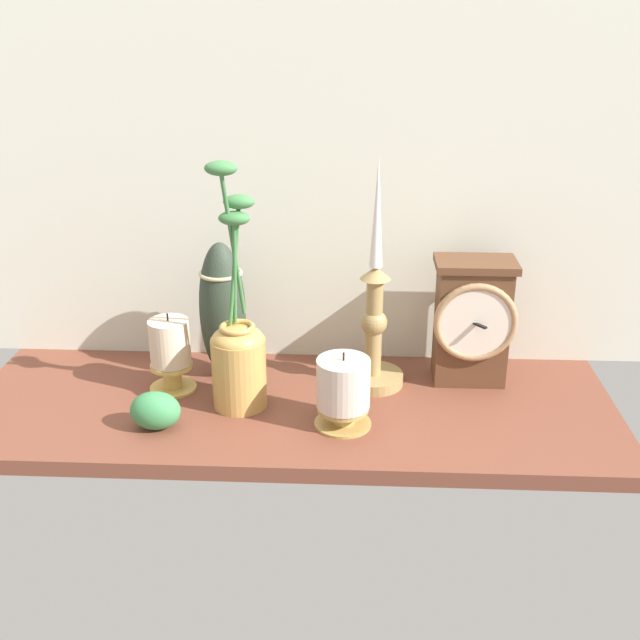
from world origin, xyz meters
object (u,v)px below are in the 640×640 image
brass_vase_jar (238,352)px  candlestick_tall_left (374,325)px  mantel_clock (472,321)px  pillar_candle_front (170,352)px  pillar_candle_near_clock (343,390)px  tall_ceramic_vase (223,310)px

brass_vase_jar → candlestick_tall_left: bearing=22.2°
mantel_clock → brass_vase_jar: size_ratio=0.53×
pillar_candle_front → pillar_candle_near_clock: bearing=-20.0°
mantel_clock → pillar_candle_near_clock: 25.75cm
mantel_clock → candlestick_tall_left: candlestick_tall_left is taller
pillar_candle_front → pillar_candle_near_clock: (27.42, -9.95, -0.86)cm
candlestick_tall_left → pillar_candle_near_clock: candlestick_tall_left is taller
mantel_clock → pillar_candle_near_clock: (-20.12, -15.31, -4.91)cm
pillar_candle_near_clock → mantel_clock: bearing=37.3°
mantel_clock → pillar_candle_front: size_ratio=1.57×
candlestick_tall_left → pillar_candle_near_clock: 14.89cm
brass_vase_jar → tall_ceramic_vase: (-3.98, 10.37, 2.50)cm
mantel_clock → tall_ceramic_vase: size_ratio=0.90×
tall_ceramic_vase → mantel_clock: bearing=-0.2°
mantel_clock → candlestick_tall_left: size_ratio=0.55×
candlestick_tall_left → pillar_candle_near_clock: bearing=-108.6°
mantel_clock → pillar_candle_near_clock: bearing=-142.7°
pillar_candle_front → pillar_candle_near_clock: 29.18cm
candlestick_tall_left → brass_vase_jar: size_ratio=0.97×
pillar_candle_front → tall_ceramic_vase: tall_ceramic_vase is taller
brass_vase_jar → tall_ceramic_vase: 11.39cm
mantel_clock → brass_vase_jar: 37.42cm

